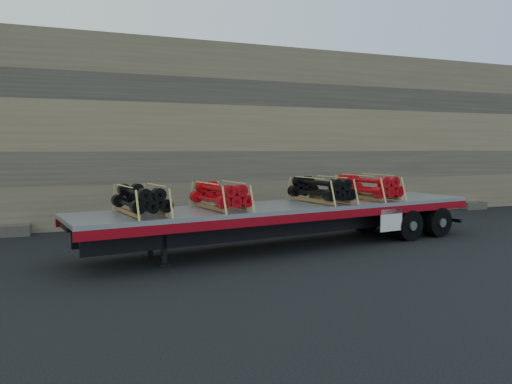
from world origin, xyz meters
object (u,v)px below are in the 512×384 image
bundle_front (141,200)px  bundle_midrear (321,190)px  trailer (290,225)px  bundle_midfront (220,196)px  bundle_rear (367,187)px

bundle_front → bundle_midrear: (5.56, 0.82, 0.02)m
trailer → bundle_midfront: bundle_midfront is taller
bundle_front → bundle_midrear: bundle_midrear is taller
trailer → bundle_front: bundle_front is taller
trailer → bundle_rear: bearing=-0.0°
bundle_midrear → bundle_rear: size_ratio=0.97×
bundle_rear → bundle_midfront: bearing=180.0°
trailer → bundle_midfront: size_ratio=6.48×
trailer → bundle_rear: (3.00, 0.44, 1.01)m
trailer → bundle_rear: 3.19m
trailer → bundle_rear: size_ratio=5.93×
bundle_front → bundle_rear: bearing=0.0°
trailer → bundle_midrear: bearing=0.0°
bundle_front → bundle_midfront: bearing=0.0°
bundle_midfront → bundle_rear: size_ratio=0.91×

